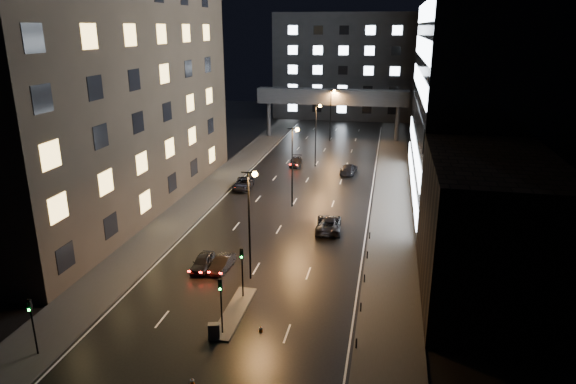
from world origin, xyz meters
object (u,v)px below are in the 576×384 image
at_px(car_away_b, 222,263).
at_px(car_toward_b, 349,169).
at_px(car_away_a, 203,262).
at_px(car_toward_a, 329,224).
at_px(car_away_c, 243,184).
at_px(utility_cabinet, 214,330).
at_px(car_away_d, 296,162).

distance_m(car_away_b, car_toward_b, 36.58).
relative_size(car_away_a, car_toward_a, 0.70).
xyz_separation_m(car_away_c, car_toward_a, (13.70, -13.09, 0.08)).
bearing_deg(car_away_a, utility_cabinet, -69.44).
xyz_separation_m(car_away_a, car_away_c, (-3.26, 25.00, 0.04)).
bearing_deg(utility_cabinet, car_toward_a, 60.48).
relative_size(car_away_d, car_toward_b, 0.89).
distance_m(car_toward_a, utility_cabinet, 23.27).
bearing_deg(car_away_d, car_away_a, -98.30).
bearing_deg(car_away_d, utility_cabinet, -92.19).
relative_size(car_toward_a, utility_cabinet, 5.32).
xyz_separation_m(car_away_d, utility_cabinet, (3.07, -49.44, 0.02)).
relative_size(car_away_c, car_toward_b, 0.99).
bearing_deg(car_away_d, car_away_b, -95.61).
height_order(car_away_c, utility_cabinet, car_away_c).
bearing_deg(car_toward_b, car_away_d, -14.04).
xyz_separation_m(car_away_c, car_away_d, (4.99, 13.78, -0.05)).
distance_m(car_away_a, car_away_b, 1.83).
bearing_deg(car_toward_b, car_away_a, 78.43).
bearing_deg(utility_cabinet, car_away_d, 78.05).
height_order(car_away_a, car_away_d, car_away_a).
distance_m(car_away_b, car_away_c, 25.31).
bearing_deg(utility_cabinet, car_toward_b, 67.32).
bearing_deg(car_away_b, car_away_d, 94.52).
height_order(car_away_b, car_toward_b, car_toward_b).
bearing_deg(utility_cabinet, car_away_b, 89.83).
xyz_separation_m(car_away_c, utility_cabinet, (8.07, -35.66, -0.03)).
bearing_deg(car_away_c, utility_cabinet, -82.97).
bearing_deg(car_toward_b, utility_cabinet, 87.85).
bearing_deg(car_away_d, car_away_c, -115.66).
distance_m(car_away_c, car_toward_a, 18.95).
bearing_deg(car_toward_a, car_away_b, 49.31).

